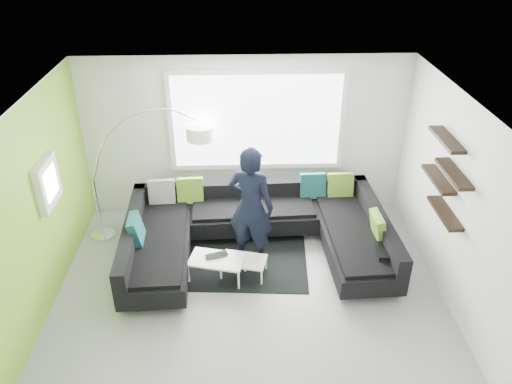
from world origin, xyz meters
TOP-DOWN VIEW (x-y plane):
  - ground at (0.00, 0.00)m, footprint 5.50×5.50m
  - room_shell at (0.04, 0.21)m, footprint 5.54×5.04m
  - sectional_sofa at (0.14, 0.97)m, footprint 4.08×2.63m
  - rug at (-0.08, 0.84)m, footprint 2.08×1.57m
  - coffee_table at (-0.27, 0.52)m, footprint 1.14×0.83m
  - arc_lamp at (-2.42, 1.64)m, footprint 2.12×1.12m
  - side_table at (2.05, 0.33)m, footprint 0.45×0.45m
  - person at (0.05, 0.92)m, footprint 1.00×0.91m
  - laptop at (-0.45, 0.52)m, footprint 0.46×0.41m

SIDE VIEW (x-z plane):
  - ground at x=0.00m, z-range 0.00..0.00m
  - rug at x=-0.08m, z-range 0.00..0.01m
  - coffee_table at x=-0.27m, z-range 0.00..0.34m
  - side_table at x=2.05m, z-range 0.00..0.56m
  - laptop at x=-0.45m, z-range 0.34..0.36m
  - sectional_sofa at x=0.14m, z-range -0.05..0.81m
  - person at x=0.05m, z-range 0.00..1.93m
  - arc_lamp at x=-2.42m, z-range 0.00..2.15m
  - room_shell at x=0.04m, z-range 0.40..3.22m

